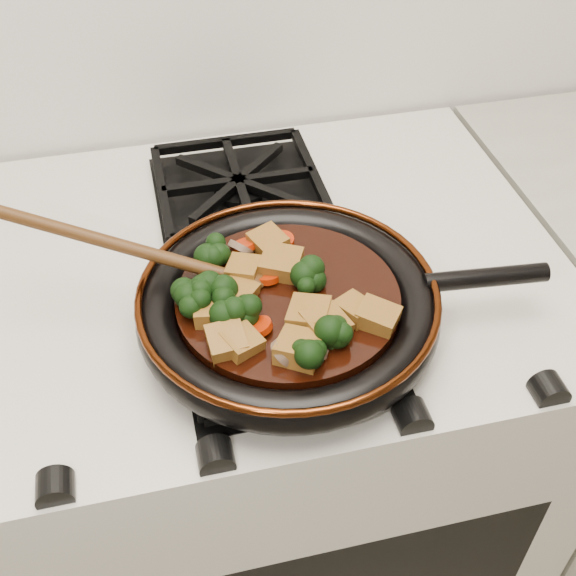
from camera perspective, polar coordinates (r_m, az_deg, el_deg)
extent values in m
cube|color=beige|center=(1.25, -1.70, -13.36)|extent=(0.76, 0.60, 0.90)
cylinder|color=black|center=(0.79, 0.00, -1.94)|extent=(0.30, 0.30, 0.01)
torus|color=black|center=(0.79, 0.00, -1.48)|extent=(0.33, 0.33, 0.04)
torus|color=#451C09|center=(0.77, 0.00, -0.38)|extent=(0.33, 0.33, 0.01)
cylinder|color=black|center=(0.83, 15.37, 0.80)|extent=(0.14, 0.04, 0.02)
cylinder|color=black|center=(0.78, 0.00, -1.11)|extent=(0.24, 0.24, 0.02)
cube|color=brown|center=(0.71, 0.88, -4.82)|extent=(0.06, 0.06, 0.03)
cube|color=brown|center=(0.75, -5.79, -1.86)|extent=(0.05, 0.05, 0.03)
cube|color=brown|center=(0.77, -3.91, -0.39)|extent=(0.05, 0.05, 0.02)
cube|color=brown|center=(0.75, 5.28, -1.74)|extent=(0.04, 0.05, 0.02)
cube|color=brown|center=(0.80, -0.56, 1.88)|extent=(0.06, 0.06, 0.03)
cube|color=brown|center=(0.74, 1.68, -2.19)|extent=(0.06, 0.06, 0.03)
cube|color=brown|center=(0.79, -3.56, 1.34)|extent=(0.05, 0.05, 0.03)
cube|color=brown|center=(0.75, 7.08, -2.33)|extent=(0.05, 0.05, 0.03)
cube|color=brown|center=(0.83, -1.57, 3.59)|extent=(0.05, 0.05, 0.02)
cube|color=brown|center=(0.72, -3.68, -4.36)|extent=(0.05, 0.05, 0.02)
cube|color=brown|center=(0.73, 2.95, -3.00)|extent=(0.05, 0.05, 0.03)
cube|color=brown|center=(0.72, -4.86, -4.26)|extent=(0.04, 0.04, 0.03)
cylinder|color=#A52004|center=(0.83, -3.49, 3.35)|extent=(0.03, 0.03, 0.02)
cylinder|color=#A52004|center=(0.76, -5.38, -1.69)|extent=(0.03, 0.03, 0.02)
cylinder|color=#A52004|center=(0.74, -2.35, -3.10)|extent=(0.03, 0.03, 0.02)
cylinder|color=#A52004|center=(0.79, -1.70, 0.90)|extent=(0.03, 0.03, 0.01)
cylinder|color=#A52004|center=(0.84, -0.48, 3.78)|extent=(0.03, 0.03, 0.01)
cylinder|color=brown|center=(0.83, -3.76, 3.12)|extent=(0.04, 0.04, 0.03)
cylinder|color=brown|center=(0.71, -0.25, -5.12)|extent=(0.03, 0.03, 0.03)
cylinder|color=brown|center=(0.71, 1.89, -4.93)|extent=(0.05, 0.04, 0.03)
ellipsoid|color=#48280F|center=(0.79, -3.70, 0.69)|extent=(0.07, 0.06, 0.02)
cylinder|color=#48280F|center=(0.80, -13.10, 3.29)|extent=(0.02, 0.02, 0.27)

